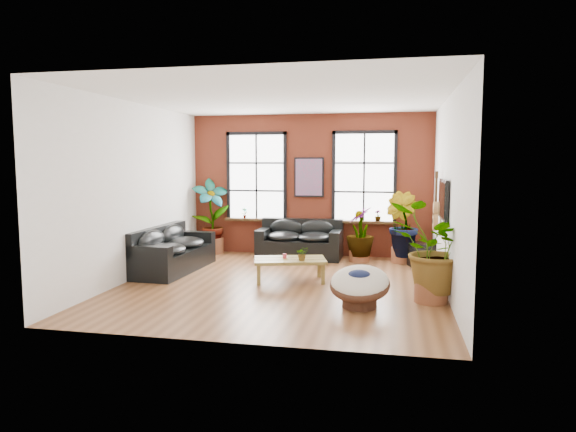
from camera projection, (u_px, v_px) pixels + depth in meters
name	position (u px, v px, depth m)	size (l,w,h in m)	color
room	(283.00, 193.00, 9.74)	(6.04, 6.54, 3.54)	brown
sofa_back	(300.00, 241.00, 12.49)	(2.03, 1.00, 0.93)	black
sofa_left	(170.00, 251.00, 11.00)	(1.10, 2.42, 0.94)	black
coffee_table	(290.00, 261.00, 10.02)	(1.54, 1.12, 0.53)	brown
papasan_chair	(360.00, 285.00, 8.20)	(1.05, 1.07, 0.72)	#442518
poster	(309.00, 177.00, 12.68)	(0.74, 0.06, 0.98)	black
tv_wall_unit	(441.00, 204.00, 9.62)	(0.13, 1.86, 1.20)	black
media_box	(424.00, 255.00, 11.44)	(0.76, 0.69, 0.54)	black
pot_back_left	(213.00, 246.00, 13.12)	(0.65, 0.65, 0.39)	brown
pot_back_right	(402.00, 255.00, 11.88)	(0.65, 0.65, 0.36)	brown
pot_right_wall	(431.00, 290.00, 8.52)	(0.61, 0.61, 0.41)	brown
pot_mid	(359.00, 254.00, 12.03)	(0.63, 0.63, 0.35)	brown
floor_plant_back_left	(211.00, 213.00, 13.02)	(0.93, 0.63, 1.77)	#3C621A
floor_plant_back_right	(401.00, 224.00, 11.83)	(0.82, 0.66, 1.50)	#3C621A
floor_plant_right_wall	(433.00, 249.00, 8.43)	(1.34, 1.17, 1.49)	#3C621A
floor_plant_mid	(360.00, 232.00, 11.94)	(0.64, 0.64, 1.14)	#3C621A
table_plant	(302.00, 254.00, 9.82)	(0.24, 0.21, 0.26)	#3C621A
sill_plant_left	(245.00, 213.00, 13.06)	(0.14, 0.10, 0.27)	#3C621A
sill_plant_right	(378.00, 216.00, 12.38)	(0.15, 0.15, 0.27)	#3C621A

